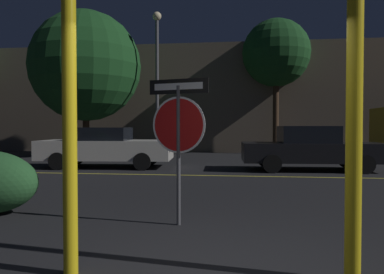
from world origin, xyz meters
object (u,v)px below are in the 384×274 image
object	(u,v)px
yellow_pole_right	(354,126)
street_lamp	(157,67)
passing_car_3	(311,149)
passing_car_2	(106,147)
tree_0	(276,53)
tree_2	(86,66)
stop_sign	(178,123)
yellow_pole_left	(69,102)

from	to	relation	value
yellow_pole_right	street_lamp	size ratio (longest dim) A/B	0.43
passing_car_3	street_lamp	xyz separation A→B (m)	(-6.26, 4.38, 3.54)
passing_car_2	tree_0	distance (m)	11.19
yellow_pole_right	passing_car_3	xyz separation A→B (m)	(1.35, 9.33, -0.74)
passing_car_2	tree_2	xyz separation A→B (m)	(-2.75, 4.72, 3.73)
yellow_pole_right	street_lamp	bearing A→B (deg)	109.69
passing_car_3	yellow_pole_right	bearing A→B (deg)	-10.92
stop_sign	street_lamp	size ratio (longest dim) A/B	0.32
passing_car_2	tree_0	world-z (taller)	tree_0
yellow_pole_left	yellow_pole_right	xyz separation A→B (m)	(2.73, 0.16, -0.24)
stop_sign	street_lamp	world-z (taller)	street_lamp
passing_car_2	street_lamp	bearing A→B (deg)	163.27
passing_car_2	tree_0	size ratio (longest dim) A/B	0.67
passing_car_3	tree_0	xyz separation A→B (m)	(-0.43, 7.63, 4.68)
yellow_pole_left	yellow_pole_right	bearing A→B (deg)	3.39
tree_0	tree_2	bearing A→B (deg)	-163.26
yellow_pole_right	stop_sign	bearing A→B (deg)	136.88
stop_sign	passing_car_2	world-z (taller)	stop_sign
yellow_pole_left	tree_0	distance (m)	17.90
passing_car_3	passing_car_2	bearing A→B (deg)	-93.09
stop_sign	passing_car_3	distance (m)	8.23
stop_sign	yellow_pole_right	world-z (taller)	yellow_pole_right
yellow_pole_left	passing_car_3	xyz separation A→B (m)	(4.09, 9.49, -0.98)
stop_sign	yellow_pole_left	size ratio (longest dim) A/B	0.64
tree_0	yellow_pole_left	bearing A→B (deg)	-102.04
yellow_pole_right	tree_0	world-z (taller)	tree_0
yellow_pole_right	passing_car_2	xyz separation A→B (m)	(-5.85, 9.38, -0.75)
passing_car_2	yellow_pole_left	bearing A→B (deg)	13.66
passing_car_2	yellow_pole_right	bearing A→B (deg)	27.52
yellow_pole_left	yellow_pole_right	size ratio (longest dim) A/B	1.16
passing_car_3	street_lamp	bearing A→B (deg)	-127.66
yellow_pole_right	tree_2	world-z (taller)	tree_2
yellow_pole_right	passing_car_2	bearing A→B (deg)	121.94
tree_0	tree_2	xyz separation A→B (m)	(-9.52, -2.86, -0.96)
passing_car_2	street_lamp	size ratio (longest dim) A/B	0.71
passing_car_2	street_lamp	xyz separation A→B (m)	(0.94, 4.33, 3.54)
yellow_pole_right	passing_car_2	distance (m)	11.08
stop_sign	tree_2	size ratio (longest dim) A/B	0.30
stop_sign	yellow_pole_left	bearing A→B (deg)	-96.68
yellow_pole_right	yellow_pole_left	bearing A→B (deg)	-176.61
passing_car_2	passing_car_3	size ratio (longest dim) A/B	1.02
yellow_pole_right	tree_2	bearing A→B (deg)	121.37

